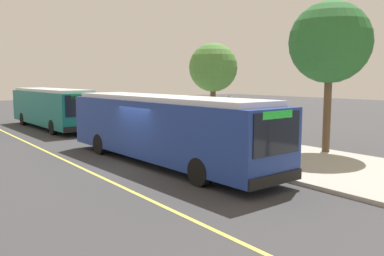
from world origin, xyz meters
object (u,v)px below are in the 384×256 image
at_px(transit_bus_second, 52,107).
at_px(route_sign_post, 229,119).
at_px(waiting_bench, 232,138).
at_px(transit_bus_main, 163,127).
at_px(pedestrian_commuter, 196,130).

height_order(transit_bus_second, route_sign_post, same).
bearing_deg(waiting_bench, transit_bus_main, -82.30).
xyz_separation_m(transit_bus_main, waiting_bench, (-0.62, 4.58, -0.99)).
bearing_deg(transit_bus_main, waiting_bench, 97.70).
bearing_deg(pedestrian_commuter, transit_bus_second, -169.15).
bearing_deg(route_sign_post, pedestrian_commuter, 169.72).
distance_m(transit_bus_second, route_sign_post, 17.40).
relative_size(transit_bus_main, pedestrian_commuter, 7.47).
bearing_deg(waiting_bench, pedestrian_commuter, -115.65).
distance_m(route_sign_post, pedestrian_commuter, 3.18).
bearing_deg(transit_bus_main, transit_bus_second, 179.38).
distance_m(transit_bus_second, waiting_bench, 15.72).
height_order(transit_bus_second, pedestrian_commuter, transit_bus_second).
bearing_deg(route_sign_post, waiting_bench, 134.74).
bearing_deg(transit_bus_second, waiting_bench, 16.34).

